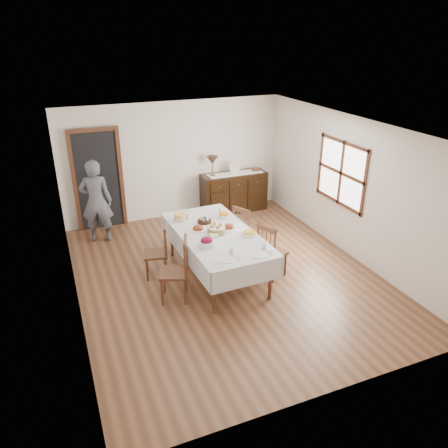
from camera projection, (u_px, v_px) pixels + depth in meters
name	position (u px, v px, depth m)	size (l,w,h in m)	color
ground	(226.00, 275.00, 7.73)	(6.00, 6.00, 0.00)	brown
room_shell	(209.00, 181.00, 7.37)	(5.02, 6.02, 2.65)	white
dining_table	(216.00, 238.00, 7.43)	(1.31, 2.45, 0.83)	silver
chair_left_near	(177.00, 269.00, 6.85)	(0.57, 0.57, 1.06)	#502C1B
chair_left_far	(158.00, 251.00, 7.53)	(0.48, 0.48, 0.96)	#502C1B
chair_right_near	(271.00, 251.00, 7.48)	(0.55, 0.55, 1.01)	#502C1B
chair_right_far	(245.00, 230.00, 8.25)	(0.56, 0.56, 1.00)	#502C1B
sideboard	(234.00, 192.00, 10.30)	(1.53, 0.56, 0.92)	black
person	(96.00, 199.00, 8.64)	(0.57, 0.36, 1.82)	#4F515B
bread_basket	(216.00, 229.00, 7.35)	(0.31, 0.31, 0.18)	olive
egg_basket	(204.00, 221.00, 7.77)	(0.25, 0.25, 0.11)	black
ham_platter_a	(198.00, 228.00, 7.48)	(0.31, 0.31, 0.11)	white
ham_platter_b	(229.00, 227.00, 7.53)	(0.31, 0.31, 0.11)	white
beet_bowl	(207.00, 243.00, 6.90)	(0.26, 0.26, 0.17)	white
carrot_bowl	(224.00, 215.00, 7.97)	(0.20, 0.20, 0.09)	white
pineapple_bowl	(180.00, 217.00, 7.84)	(0.21, 0.21, 0.14)	#CAB683
casserole_dish	(249.00, 233.00, 7.30)	(0.26, 0.26, 0.07)	white
butter_dish	(214.00, 236.00, 7.21)	(0.14, 0.09, 0.07)	white
setting_left	(228.00, 257.00, 6.58)	(0.42, 0.31, 0.10)	white
setting_right	(261.00, 252.00, 6.71)	(0.42, 0.31, 0.10)	white
glass_far_a	(188.00, 217.00, 7.89)	(0.06, 0.06, 0.11)	silver
glass_far_b	(220.00, 211.00, 8.16)	(0.06, 0.06, 0.10)	silver
runner	(235.00, 173.00, 10.10)	(1.30, 0.35, 0.01)	white
table_lamp	(212.00, 161.00, 9.80)	(0.26, 0.26, 0.46)	brown
picture_frame	(235.00, 168.00, 10.03)	(0.22, 0.08, 0.28)	beige
deco_bowl	(255.00, 169.00, 10.30)	(0.20, 0.20, 0.06)	#502C1B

